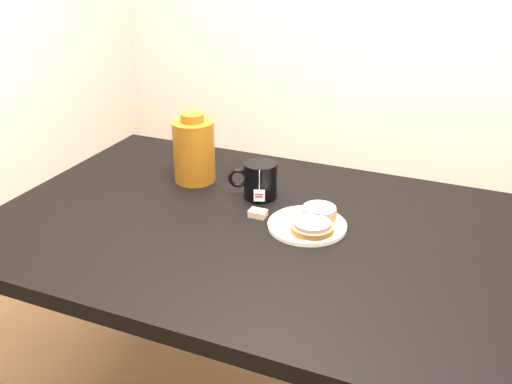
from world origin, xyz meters
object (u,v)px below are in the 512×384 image
mug (260,180)px  teabag_pouch (258,213)px  plate (307,225)px  bagel_back (319,212)px  bagel_package (194,150)px  table (264,253)px  bagel_front (312,227)px

mug → teabag_pouch: size_ratio=3.22×
plate → bagel_back: 0.05m
teabag_pouch → bagel_package: size_ratio=0.22×
mug → teabag_pouch: 0.13m
table → mug: size_ratio=9.65×
mug → bagel_package: size_ratio=0.70×
plate → bagel_back: bagel_back is taller
plate → mug: mug is taller
table → bagel_package: 0.39m
bagel_back → bagel_package: 0.43m
plate → teabag_pouch: 0.14m
table → bagel_front: bearing=-0.7°
bagel_package → table: bearing=-31.4°
teabag_pouch → table: bearing=-49.0°
mug → bagel_package: bagel_package is taller
table → bagel_back: bagel_back is taller
bagel_package → mug: bearing=-8.4°
table → bagel_back: 0.18m
bagel_back → bagel_front: 0.08m
bagel_package → teabag_pouch: bearing=-28.5°
plate → bagel_package: 0.43m
plate → bagel_front: 0.04m
bagel_front → table: bearing=179.3°
bagel_back → mug: (-0.19, 0.07, 0.03)m
table → mug: mug is taller
table → plate: 0.14m
bagel_front → teabag_pouch: bagel_front is taller
bagel_back → plate: bearing=-108.3°
table → bagel_package: (-0.30, 0.18, 0.18)m
mug → bagel_back: bearing=-38.7°
table → bagel_back: bearing=33.9°
bagel_front → bagel_package: size_ratio=0.67×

